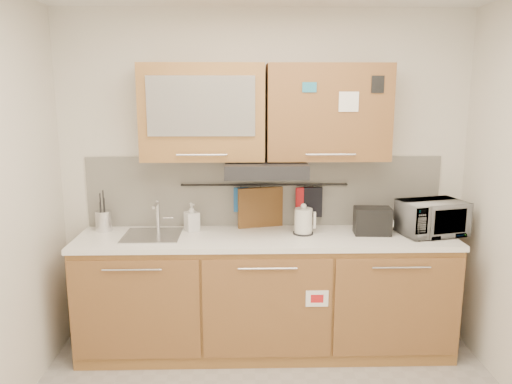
{
  "coord_description": "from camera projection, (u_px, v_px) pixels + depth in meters",
  "views": [
    {
      "loc": [
        -0.16,
        -2.4,
        1.99
      ],
      "look_at": [
        -0.08,
        1.05,
        1.28
      ],
      "focal_mm": 35.0,
      "sensor_mm": 36.0,
      "label": 1
    }
  ],
  "objects": [
    {
      "name": "wall_back",
      "position": [
        264.0,
        179.0,
        3.96
      ],
      "size": [
        3.2,
        0.0,
        3.2
      ],
      "primitive_type": "plane",
      "rotation": [
        1.57,
        0.0,
        0.0
      ],
      "color": "silver",
      "rests_on": "ground"
    },
    {
      "name": "base_cabinet",
      "position": [
        265.0,
        300.0,
        3.84
      ],
      "size": [
        2.8,
        0.64,
        0.88
      ],
      "color": "#A37339",
      "rests_on": "floor"
    },
    {
      "name": "countertop",
      "position": [
        266.0,
        238.0,
        3.74
      ],
      "size": [
        2.82,
        0.62,
        0.04
      ],
      "primitive_type": "cube",
      "color": "white",
      "rests_on": "base_cabinet"
    },
    {
      "name": "backsplash",
      "position": [
        264.0,
        191.0,
        3.97
      ],
      "size": [
        2.8,
        0.02,
        0.56
      ],
      "primitive_type": "cube",
      "color": "silver",
      "rests_on": "countertop"
    },
    {
      "name": "upper_cabinets",
      "position": [
        265.0,
        112.0,
        3.68
      ],
      "size": [
        1.82,
        0.37,
        0.7
      ],
      "color": "#A37339",
      "rests_on": "wall_back"
    },
    {
      "name": "range_hood",
      "position": [
        266.0,
        169.0,
        3.7
      ],
      "size": [
        0.6,
        0.46,
        0.1
      ],
      "primitive_type": "cube",
      "color": "black",
      "rests_on": "upper_cabinets"
    },
    {
      "name": "sink",
      "position": [
        152.0,
        235.0,
        3.73
      ],
      "size": [
        0.42,
        0.4,
        0.26
      ],
      "color": "silver",
      "rests_on": "countertop"
    },
    {
      "name": "utensil_rail",
      "position": [
        264.0,
        185.0,
        3.92
      ],
      "size": [
        1.3,
        0.02,
        0.02
      ],
      "primitive_type": "cylinder",
      "rotation": [
        0.0,
        1.57,
        0.0
      ],
      "color": "black",
      "rests_on": "backsplash"
    },
    {
      "name": "utensil_crock",
      "position": [
        104.0,
        220.0,
        3.86
      ],
      "size": [
        0.14,
        0.14,
        0.32
      ],
      "rotation": [
        0.0,
        0.0,
        -0.16
      ],
      "color": "silver",
      "rests_on": "countertop"
    },
    {
      "name": "kettle",
      "position": [
        303.0,
        222.0,
        3.77
      ],
      "size": [
        0.17,
        0.15,
        0.24
      ],
      "rotation": [
        0.0,
        0.0,
        0.03
      ],
      "color": "silver",
      "rests_on": "countertop"
    },
    {
      "name": "toaster",
      "position": [
        372.0,
        221.0,
        3.76
      ],
      "size": [
        0.28,
        0.18,
        0.21
      ],
      "rotation": [
        0.0,
        0.0,
        -0.07
      ],
      "color": "black",
      "rests_on": "countertop"
    },
    {
      "name": "microwave",
      "position": [
        432.0,
        218.0,
        3.74
      ],
      "size": [
        0.53,
        0.42,
        0.26
      ],
      "primitive_type": "imported",
      "rotation": [
        0.0,
        0.0,
        0.25
      ],
      "color": "#999999",
      "rests_on": "countertop"
    },
    {
      "name": "soap_bottle",
      "position": [
        192.0,
        217.0,
        3.85
      ],
      "size": [
        0.13,
        0.13,
        0.22
      ],
      "primitive_type": "imported",
      "rotation": [
        0.0,
        0.0,
        0.49
      ],
      "color": "#999999",
      "rests_on": "countertop"
    },
    {
      "name": "cutting_board",
      "position": [
        260.0,
        215.0,
        3.96
      ],
      "size": [
        0.36,
        0.11,
        0.45
      ],
      "primitive_type": "cube",
      "rotation": [
        0.0,
        0.0,
        0.24
      ],
      "color": "brown",
      "rests_on": "utensil_rail"
    },
    {
      "name": "oven_mitt",
      "position": [
        241.0,
        200.0,
        3.93
      ],
      "size": [
        0.12,
        0.03,
        0.19
      ],
      "primitive_type": "cube",
      "rotation": [
        0.0,
        0.0,
        -0.0
      ],
      "color": "#205492",
      "rests_on": "utensil_rail"
    },
    {
      "name": "dark_pouch",
      "position": [
        313.0,
        202.0,
        3.95
      ],
      "size": [
        0.15,
        0.06,
        0.24
      ],
      "primitive_type": "cube",
      "rotation": [
        0.0,
        0.0,
        -0.1
      ],
      "color": "black",
      "rests_on": "utensil_rail"
    },
    {
      "name": "pot_holder",
      "position": [
        305.0,
        199.0,
        3.94
      ],
      "size": [
        0.15,
        0.06,
        0.18
      ],
      "primitive_type": "cube",
      "rotation": [
        0.0,
        0.0,
        0.26
      ],
      "color": "#B3171D",
      "rests_on": "utensil_rail"
    }
  ]
}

